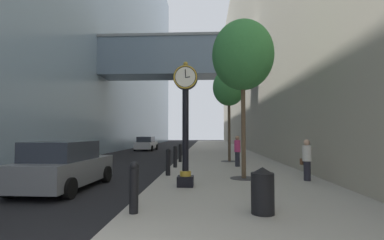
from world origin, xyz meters
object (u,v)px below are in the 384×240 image
Objects in this scene: bollard_fifth at (180,152)px; trash_bin at (263,190)px; bollard_third at (168,161)px; pedestrian_walking at (307,159)px; street_clock at (185,117)px; bollard_nearest at (134,186)px; bollard_sixth at (184,150)px; street_tree_near at (243,56)px; pedestrian_by_clock at (237,150)px; car_white_near at (146,144)px; street_tree_mid_near at (229,88)px; bollard_fourth at (175,156)px; car_grey_mid at (64,166)px.

trash_bin is at bearing -75.83° from bollard_fifth.
pedestrian_walking is (5.54, -1.09, 0.21)m from bollard_third.
street_clock is 3.88m from bollard_nearest.
street_tree_near is at bearing -71.48° from bollard_sixth.
street_tree_near reaches higher than trash_bin.
pedestrian_walking is at bearing -64.76° from pedestrian_by_clock.
car_white_near is at bearing 114.44° from bollard_sixth.
bollard_third is 8.21m from street_tree_mid_near.
bollard_fourth is 6.52m from street_tree_near.
pedestrian_by_clock is (0.21, -2.82, -3.91)m from street_tree_mid_near.
pedestrian_by_clock reaches higher than pedestrian_walking.
street_clock reaches higher than pedestrian_by_clock.
pedestrian_walking is (5.54, -4.01, 0.21)m from bollard_fourth.
bollard_fifth is at bearing 128.62° from pedestrian_walking.
street_tree_near reaches higher than bollard_sixth.
street_tree_near reaches higher than street_clock.
car_grey_mid is (-6.26, 3.23, 0.14)m from trash_bin.
bollard_fourth is 5.84m from bollard_sixth.
car_grey_mid is at bearing -121.56° from bollard_fourth.
street_tree_mid_near is (-0.00, 7.00, -0.20)m from street_tree_near.
bollard_fifth is (0.00, 5.84, 0.00)m from bollard_third.
pedestrian_by_clock is (0.45, 9.23, 0.36)m from trash_bin.
pedestrian_by_clock is (3.38, -5.27, 0.28)m from bollard_sixth.
bollard_sixth is (0.00, 8.76, 0.00)m from bollard_third.
car_grey_mid reaches higher than bollard_fifth.
pedestrian_by_clock is at bearing 70.08° from bollard_nearest.
bollard_nearest is 9.92m from pedestrian_by_clock.
street_clock is at bearing -104.18° from street_tree_mid_near.
street_clock reaches higher than trash_bin.
bollard_third is at bearing 37.01° from car_grey_mid.
trash_bin is at bearing -78.60° from bollard_sixth.
car_white_near is (-5.26, 14.49, 0.03)m from bollard_fifth.
bollard_fourth is 0.27× the size of car_grey_mid.
street_clock is 3.69× the size of bollard_sixth.
street_clock is 4.21m from trash_bin.
car_grey_mid is at bearing 152.74° from trash_bin.
bollard_sixth is 11.76m from car_grey_mid.
bollard_nearest is at bearing -178.12° from trash_bin.
bollard_third is 20.99m from car_white_near.
pedestrian_walking is 8.99m from car_grey_mid.
trash_bin is at bearing -58.43° from street_clock.
car_grey_mid is at bearing 135.13° from bollard_nearest.
bollard_nearest is 0.74× the size of pedestrian_walking.
bollard_third is 4.18m from car_grey_mid.
bollard_fifth is 5.28m from street_tree_mid_near.
bollard_fifth is 1.12× the size of trash_bin.
bollard_fourth is at bearing 58.44° from car_grey_mid.
car_grey_mid reaches higher than bollard_fourth.
bollard_sixth is 0.70× the size of pedestrian_by_clock.
trash_bin is (1.98, -3.23, -1.84)m from street_clock.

